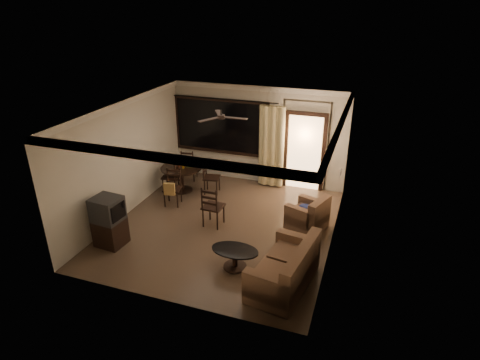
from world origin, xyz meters
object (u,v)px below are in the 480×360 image
at_px(dining_chair_north, 189,170).
at_px(side_chair, 213,214).
at_px(dining_table, 182,172).
at_px(armchair, 309,216).
at_px(dining_chair_west, 171,182).
at_px(dining_chair_south, 173,194).
at_px(coffee_table, 235,255).
at_px(dining_chair_east, 211,183).
at_px(tv_cabinet, 109,221).
at_px(sofa, 287,270).

distance_m(dining_chair_north, side_chair, 2.81).
xyz_separation_m(dining_table, armchair, (3.70, -0.88, -0.23)).
relative_size(dining_chair_west, armchair, 0.94).
xyz_separation_m(dining_chair_west, dining_chair_south, (0.41, -0.69, 0.02)).
xyz_separation_m(dining_table, dining_chair_west, (-0.26, -0.15, -0.27)).
bearing_deg(dining_chair_south, armchair, -10.90).
bearing_deg(coffee_table, armchair, 60.60).
distance_m(dining_chair_east, tv_cabinet, 3.28).
relative_size(dining_chair_north, coffee_table, 1.00).
bearing_deg(dining_chair_north, dining_chair_south, 90.00).
xyz_separation_m(sofa, coffee_table, (-1.09, 0.23, -0.07)).
relative_size(dining_chair_south, dining_chair_north, 1.00).
relative_size(dining_chair_east, side_chair, 0.93).
bearing_deg(dining_chair_west, dining_chair_south, 20.13).
xyz_separation_m(tv_cabinet, coffee_table, (2.83, 0.08, -0.29)).
relative_size(dining_chair_west, dining_chair_east, 1.00).
bearing_deg(armchair, coffee_table, -99.69).
xyz_separation_m(dining_chair_west, coffee_table, (2.84, -2.71, -0.00)).
bearing_deg(tv_cabinet, dining_chair_west, 94.83).
bearing_deg(dining_chair_west, armchair, 69.24).
xyz_separation_m(dining_table, dining_chair_north, (-0.14, 0.77, -0.27)).
height_order(dining_chair_south, coffee_table, dining_chair_south).
relative_size(armchair, coffee_table, 1.05).
height_order(dining_chair_west, dining_chair_east, same).
relative_size(dining_table, sofa, 0.64).
xyz_separation_m(sofa, side_chair, (-2.13, 1.63, -0.05)).
height_order(dining_chair_east, tv_cabinet, tv_cabinet).
distance_m(dining_chair_north, coffee_table, 4.54).
bearing_deg(dining_chair_east, sofa, -148.99).
height_order(dining_table, tv_cabinet, tv_cabinet).
height_order(dining_table, dining_chair_north, dining_chair_north).
relative_size(dining_chair_west, tv_cabinet, 0.84).
height_order(dining_chair_south, side_chair, side_chair).
bearing_deg(armchair, dining_chair_west, -170.72).
height_order(dining_chair_east, dining_chair_south, same).
distance_m(dining_table, coffee_table, 3.86).
distance_m(dining_table, armchair, 3.81).
bearing_deg(side_chair, armchair, -161.96).
distance_m(sofa, side_chair, 2.68).
distance_m(coffee_table, side_chair, 1.74).
height_order(dining_chair_north, armchair, dining_chair_north).
xyz_separation_m(dining_chair_north, tv_cabinet, (-0.11, -3.72, 0.28)).
distance_m(dining_chair_north, armchair, 4.18).
relative_size(dining_chair_south, sofa, 0.54).
xyz_separation_m(armchair, coffee_table, (-1.12, -1.98, -0.05)).
xyz_separation_m(dining_chair_west, tv_cabinet, (0.01, -2.79, 0.28)).
xyz_separation_m(dining_chair_west, armchair, (3.96, -0.73, 0.04)).
bearing_deg(armchair, dining_chair_south, -160.85).
distance_m(dining_table, tv_cabinet, 2.95).
distance_m(dining_chair_east, dining_chair_south, 1.20).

